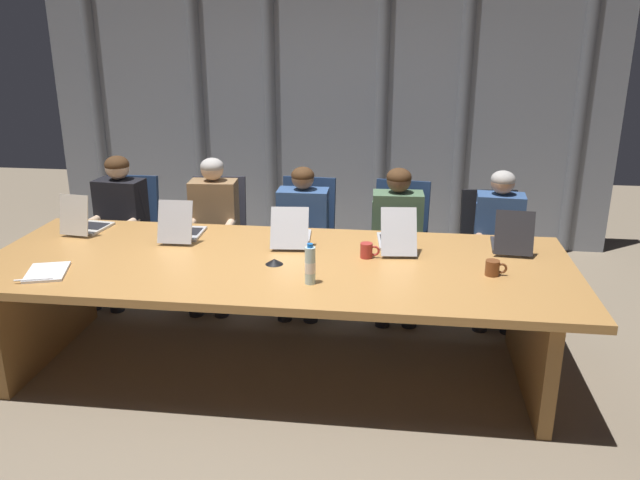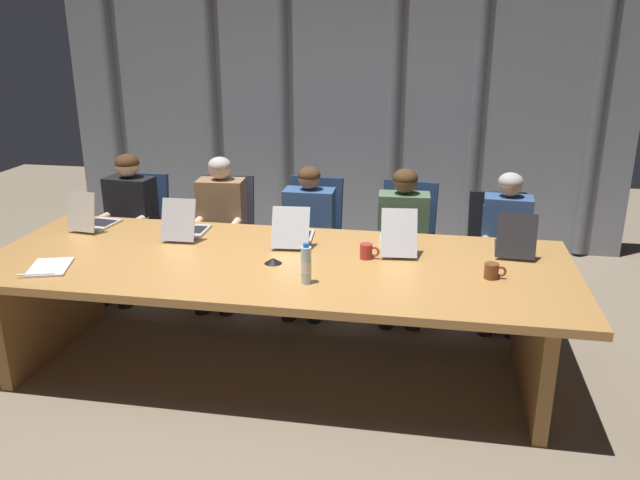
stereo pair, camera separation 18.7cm
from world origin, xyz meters
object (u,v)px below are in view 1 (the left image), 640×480
Objects in this scene: office_chair_left_end at (130,249)px; office_chair_right_end at (489,266)px; person_left_end at (117,220)px; coffee_mug_far at (493,268)px; person_right_end at (499,238)px; laptop_right_end at (511,241)px; laptop_center at (291,234)px; office_chair_right_mid at (397,260)px; laptop_right_mid at (396,238)px; person_right_mid at (397,233)px; spiral_notepad at (47,272)px; coffee_mug_near at (367,250)px; water_bottle_primary at (310,265)px; office_chair_left_mid at (219,253)px; laptop_left_mid at (182,230)px; person_left_mid at (213,224)px; person_center at (302,231)px; office_chair_center at (305,256)px; conference_mic_left_side at (274,261)px; laptop_left_end at (86,224)px.

office_chair_left_end is 2.97m from office_chair_right_end.
coffee_mug_far is (2.81, -1.10, 0.14)m from person_left_end.
person_right_end is 8.88× the size of coffee_mug_far.
laptop_center is at bearing 94.67° from laptop_right_end.
office_chair_right_mid is 1.06× the size of office_chair_right_end.
laptop_right_mid is at bearing -48.15° from office_chair_right_end.
person_right_mid is 3.16× the size of spiral_notepad.
person_right_mid is (-0.73, -0.16, 0.30)m from office_chair_right_end.
person_right_end is at bearing 85.41° from office_chair_right_mid.
office_chair_left_end is 2.66× the size of spiral_notepad.
coffee_mug_near reaches higher than spiral_notepad.
office_chair_left_end is 1.63m from spiral_notepad.
office_chair_left_mid is at bearing 123.05° from water_bottle_primary.
coffee_mug_far reaches higher than spiral_notepad.
laptop_center is 1.45m from laptop_right_end.
laptop_left_mid is 1.15× the size of spiral_notepad.
laptop_left_mid is 0.35× the size of person_left_end.
office_chair_left_mid is at bearing 148.25° from coffee_mug_far.
laptop_center reaches higher than office_chair_left_mid.
person_left_mid reaches higher than laptop_center.
laptop_left_mid is 0.37× the size of person_right_mid.
laptop_right_mid is at bearing 47.59° from person_center.
office_chair_center reaches higher than office_chair_right_mid.
laptop_center is 0.97m from person_right_mid.
person_left_end is 2.25m from person_right_mid.
coffee_mug_near is at bearing -102.16° from laptop_left_mid.
coffee_mug_near is (1.29, -0.24, -0.01)m from laptop_left_mid.
office_chair_left_mid is 0.73m from office_chair_center.
laptop_left_mid is 0.42× the size of office_chair_center.
person_left_end reaches higher than coffee_mug_far.
person_left_end is at bearing -94.41° from person_left_mid.
office_chair_left_mid is (0.77, 0.00, 0.00)m from office_chair_left_end.
person_right_end is 1.30m from coffee_mug_near.
office_chair_left_end is at bearing -95.91° from office_chair_left_mid.
office_chair_left_mid is at bearing 55.42° from laptop_right_mid.
person_right_mid is at bearing 54.10° from laptop_right_end.
water_bottle_primary is (0.23, -0.72, 0.06)m from laptop_center.
office_chair_right_mid is 0.84× the size of person_left_end.
water_bottle_primary is at bearing 13.03° from office_chair_center.
person_center reaches higher than spiral_notepad.
coffee_mug_far is at bearing 163.98° from laptop_right_end.
laptop_left_mid is 2.08m from coffee_mug_far.
office_chair_right_end is 7.42× the size of coffee_mug_near.
person_center is at bearing 89.54° from conference_mic_left_side.
office_chair_left_mid is at bearing -86.58° from office_chair_center.
person_left_end is at bearing -4.31° from office_chair_left_end.
laptop_left_end reaches higher than laptop_center.
coffee_mug_near is 1.93m from spiral_notepad.
laptop_center reaches higher than water_bottle_primary.
laptop_right_mid is 2.15× the size of water_bottle_primary.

